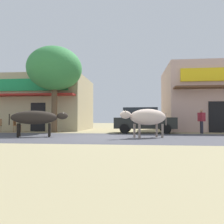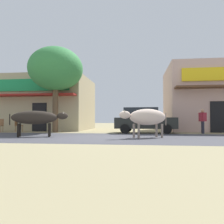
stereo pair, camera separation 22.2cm
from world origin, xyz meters
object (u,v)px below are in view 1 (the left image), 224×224
object	(u,v)px
roadside_tree	(55,69)
cow_far_dark	(147,117)
parked_hatchback_car	(144,120)
cow_near_brown	(36,118)
pedestrian_by_shop	(202,119)
cafe_chair_by_doorway	(16,125)

from	to	relation	value
roadside_tree	cow_far_dark	bearing A→B (deg)	-31.85
parked_hatchback_car	cow_near_brown	distance (m)	6.74
pedestrian_by_shop	cafe_chair_by_doorway	size ratio (longest dim) A/B	1.65
roadside_tree	cow_far_dark	xyz separation A→B (m)	(6.09, -3.78, -3.35)
roadside_tree	cow_near_brown	xyz separation A→B (m)	(0.46, -3.79, -3.37)
parked_hatchback_car	cow_near_brown	world-z (taller)	parked_hatchback_car
parked_hatchback_car	pedestrian_by_shop	size ratio (longest dim) A/B	2.63
parked_hatchback_car	cow_far_dark	distance (m)	3.75
cow_near_brown	cafe_chair_by_doorway	bearing A→B (deg)	130.03
cow_far_dark	pedestrian_by_shop	xyz separation A→B (m)	(3.54, 3.51, -0.11)
cow_near_brown	cow_far_dark	size ratio (longest dim) A/B	1.17
roadside_tree	cow_far_dark	size ratio (longest dim) A/B	2.42
roadside_tree	cafe_chair_by_doorway	bearing A→B (deg)	-179.91
pedestrian_by_shop	cafe_chair_by_doorway	distance (m)	12.36
parked_hatchback_car	cafe_chair_by_doorway	bearing A→B (deg)	179.81
cow_near_brown	pedestrian_by_shop	world-z (taller)	pedestrian_by_shop
roadside_tree	cow_near_brown	distance (m)	5.10
pedestrian_by_shop	cafe_chair_by_doorway	xyz separation A→B (m)	(-12.35, 0.26, -0.37)
roadside_tree	parked_hatchback_car	distance (m)	6.99
parked_hatchback_car	pedestrian_by_shop	bearing A→B (deg)	-3.74
cow_far_dark	cafe_chair_by_doorway	xyz separation A→B (m)	(-8.81, 3.78, -0.48)
cow_near_brown	cow_far_dark	bearing A→B (deg)	0.10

